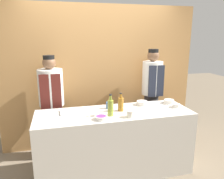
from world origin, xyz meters
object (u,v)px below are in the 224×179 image
object	(u,v)px
bottle_oil	(110,107)
cup_blue	(109,105)
sauce_bowl_white	(142,103)
chef_left	(52,104)
chef_right	(152,94)
bottle_amber	(121,104)
cup_cream	(130,114)
cutting_board	(72,112)
sauce_bowl_yellow	(176,105)
sauce_bowl_orange	(169,101)
sauce_bowl_purple	(101,118)

from	to	relation	value
bottle_oil	cup_blue	world-z (taller)	bottle_oil
sauce_bowl_white	chef_left	xyz separation A→B (m)	(-1.31, 0.44, -0.06)
sauce_bowl_white	chef_right	bearing A→B (deg)	51.43
bottle_amber	cup_cream	xyz separation A→B (m)	(0.05, -0.26, -0.06)
cup_cream	cup_blue	bearing A→B (deg)	114.78
bottle_amber	cup_blue	world-z (taller)	bottle_amber
bottle_oil	bottle_amber	world-z (taller)	bottle_oil
chef_left	sauce_bowl_white	bearing A→B (deg)	-18.73
sauce_bowl_white	cutting_board	distance (m)	1.04
sauce_bowl_white	bottle_amber	size ratio (longest dim) A/B	0.63
sauce_bowl_yellow	cutting_board	bearing A→B (deg)	174.22
sauce_bowl_yellow	bottle_oil	bearing A→B (deg)	-174.93
sauce_bowl_yellow	bottle_oil	size ratio (longest dim) A/B	0.39
sauce_bowl_white	chef_left	world-z (taller)	chef_left
bottle_amber	chef_right	size ratio (longest dim) A/B	0.15
sauce_bowl_white	chef_right	size ratio (longest dim) A/B	0.10
sauce_bowl_white	sauce_bowl_orange	xyz separation A→B (m)	(0.43, -0.02, -0.00)
sauce_bowl_orange	sauce_bowl_white	bearing A→B (deg)	176.98
sauce_bowl_orange	cup_cream	bearing A→B (deg)	-151.65
cup_blue	chef_right	distance (m)	1.00
sauce_bowl_orange	chef_left	bearing A→B (deg)	164.98
cup_cream	chef_right	world-z (taller)	chef_right
chef_right	cup_cream	bearing A→B (deg)	-128.10
bottle_oil	cup_cream	size ratio (longest dim) A/B	3.10
sauce_bowl_orange	bottle_oil	xyz separation A→B (m)	(-0.99, -0.29, 0.08)
bottle_oil	chef_right	size ratio (longest dim) A/B	0.17
bottle_amber	sauce_bowl_purple	bearing A→B (deg)	-142.68
sauce_bowl_white	cup_blue	distance (m)	0.52
sauce_bowl_white	bottle_amber	xyz separation A→B (m)	(-0.38, -0.17, 0.07)
cup_blue	cutting_board	bearing A→B (deg)	-175.21
sauce_bowl_white	chef_right	distance (m)	0.57
sauce_bowl_white	bottle_oil	xyz separation A→B (m)	(-0.56, -0.32, 0.08)
bottle_oil	cup_blue	size ratio (longest dim) A/B	3.06
sauce_bowl_purple	cutting_board	world-z (taller)	sauce_bowl_purple
cup_cream	sauce_bowl_white	bearing A→B (deg)	52.40
sauce_bowl_orange	cup_cream	xyz separation A→B (m)	(-0.76, -0.41, 0.01)
chef_right	cutting_board	bearing A→B (deg)	-159.50
cup_blue	chef_left	xyz separation A→B (m)	(-0.79, 0.48, -0.07)
sauce_bowl_purple	cup_cream	world-z (taller)	cup_cream
cup_cream	chef_left	size ratio (longest dim) A/B	0.06
sauce_bowl_purple	chef_right	xyz separation A→B (m)	(1.06, 0.86, -0.00)
sauce_bowl_white	cup_cream	world-z (taller)	cup_cream
cutting_board	chef_right	xyz separation A→B (m)	(1.39, 0.52, 0.01)
sauce_bowl_white	sauce_bowl_yellow	size ratio (longest dim) A/B	1.46
sauce_bowl_orange	cup_blue	distance (m)	0.95
sauce_bowl_purple	sauce_bowl_orange	bearing A→B (deg)	19.28
bottle_oil	bottle_amber	distance (m)	0.23
sauce_bowl_white	sauce_bowl_orange	bearing A→B (deg)	-3.02
sauce_bowl_white	cup_blue	size ratio (longest dim) A/B	1.73
sauce_bowl_orange	cutting_board	distance (m)	1.47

